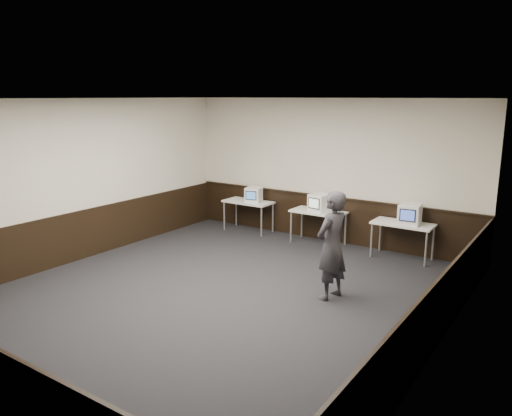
% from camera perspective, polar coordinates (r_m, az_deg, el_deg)
% --- Properties ---
extents(floor, '(8.00, 8.00, 0.00)m').
position_cam_1_polar(floor, '(8.46, -4.38, -9.89)').
color(floor, black).
rests_on(floor, ground).
extents(ceiling, '(8.00, 8.00, 0.00)m').
position_cam_1_polar(ceiling, '(7.81, -4.78, 12.34)').
color(ceiling, white).
rests_on(ceiling, back_wall).
extents(back_wall, '(7.00, 0.00, 7.00)m').
position_cam_1_polar(back_wall, '(11.33, 8.19, 4.24)').
color(back_wall, beige).
rests_on(back_wall, ground).
extents(left_wall, '(0.00, 8.00, 8.00)m').
position_cam_1_polar(left_wall, '(10.50, -19.70, 2.95)').
color(left_wall, beige).
rests_on(left_wall, ground).
extents(right_wall, '(0.00, 8.00, 8.00)m').
position_cam_1_polar(right_wall, '(6.46, 20.53, -2.87)').
color(right_wall, beige).
rests_on(right_wall, ground).
extents(wainscot_back, '(6.98, 0.04, 1.00)m').
position_cam_1_polar(wainscot_back, '(11.52, 7.97, -1.19)').
color(wainscot_back, black).
rests_on(wainscot_back, back_wall).
extents(wainscot_left, '(0.04, 7.98, 1.00)m').
position_cam_1_polar(wainscot_left, '(10.71, -19.20, -2.86)').
color(wainscot_left, black).
rests_on(wainscot_left, left_wall).
extents(wainscot_right, '(0.04, 7.98, 1.00)m').
position_cam_1_polar(wainscot_right, '(6.82, 19.64, -11.79)').
color(wainscot_right, black).
rests_on(wainscot_right, right_wall).
extents(wainscot_rail, '(6.98, 0.06, 0.04)m').
position_cam_1_polar(wainscot_rail, '(11.39, 8.01, 1.33)').
color(wainscot_rail, black).
rests_on(wainscot_rail, wainscot_back).
extents(desk_left, '(1.20, 0.60, 0.75)m').
position_cam_1_polar(desk_left, '(12.10, -0.89, 0.47)').
color(desk_left, silver).
rests_on(desk_left, ground).
extents(desk_center, '(1.20, 0.60, 0.75)m').
position_cam_1_polar(desk_center, '(11.15, 7.13, -0.69)').
color(desk_center, silver).
rests_on(desk_center, ground).
extents(desk_right, '(1.20, 0.60, 0.75)m').
position_cam_1_polar(desk_right, '(10.46, 16.44, -2.02)').
color(desk_right, silver).
rests_on(desk_right, ground).
extents(emac_left, '(0.44, 0.45, 0.36)m').
position_cam_1_polar(emac_left, '(11.93, -0.27, 1.52)').
color(emac_left, white).
rests_on(emac_left, desk_left).
extents(emac_center, '(0.45, 0.47, 0.39)m').
position_cam_1_polar(emac_center, '(11.04, 7.28, 0.59)').
color(emac_center, white).
rests_on(emac_center, desk_center).
extents(emac_right, '(0.45, 0.48, 0.41)m').
position_cam_1_polar(emac_right, '(10.32, 17.17, -0.68)').
color(emac_right, white).
rests_on(emac_right, desk_right).
extents(person, '(0.54, 0.72, 1.79)m').
position_cam_1_polar(person, '(8.13, 8.65, -4.25)').
color(person, '#2A292E').
rests_on(person, ground).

